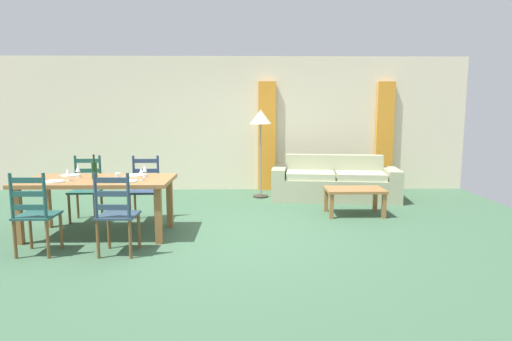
{
  "coord_description": "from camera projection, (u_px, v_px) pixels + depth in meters",
  "views": [
    {
      "loc": [
        0.36,
        -5.53,
        1.63
      ],
      "look_at": [
        0.47,
        0.71,
        0.75
      ],
      "focal_mm": 30.04,
      "sensor_mm": 36.0,
      "label": 1
    }
  ],
  "objects": [
    {
      "name": "wine_glass_near_left",
      "position": [
        68.0,
        172.0,
        5.39
      ],
      "size": [
        0.06,
        0.06,
        0.16
      ],
      "color": "white",
      "rests_on": "dining_table"
    },
    {
      "name": "dining_chair_far_left",
      "position": [
        86.0,
        189.0,
        6.35
      ],
      "size": [
        0.44,
        0.42,
        0.96
      ],
      "color": "#20564A",
      "rests_on": "ground_plane"
    },
    {
      "name": "dining_table",
      "position": [
        98.0,
        185.0,
        5.55
      ],
      "size": [
        1.9,
        0.96,
        0.75
      ],
      "color": "olive",
      "rests_on": "ground_plane"
    },
    {
      "name": "wine_bottle",
      "position": [
        94.0,
        170.0,
        5.52
      ],
      "size": [
        0.07,
        0.07,
        0.32
      ],
      "color": "#143819",
      "rests_on": "dining_table"
    },
    {
      "name": "dinner_plate_far_right",
      "position": [
        138.0,
        175.0,
        5.8
      ],
      "size": [
        0.24,
        0.24,
        0.02
      ],
      "primitive_type": "cylinder",
      "color": "white",
      "rests_on": "dining_table"
    },
    {
      "name": "couch",
      "position": [
        334.0,
        183.0,
        7.89
      ],
      "size": [
        2.36,
        1.07,
        0.8
      ],
      "color": "#A6AA86",
      "rests_on": "ground_plane"
    },
    {
      "name": "dining_chair_near_left",
      "position": [
        35.0,
        214.0,
        4.8
      ],
      "size": [
        0.42,
        0.4,
        0.96
      ],
      "color": "#214F4C",
      "rests_on": "ground_plane"
    },
    {
      "name": "dinner_plate_near_right",
      "position": [
        127.0,
        181.0,
        5.3
      ],
      "size": [
        0.24,
        0.24,
        0.02
      ],
      "primitive_type": "cylinder",
      "color": "white",
      "rests_on": "dining_table"
    },
    {
      "name": "wine_glass_near_right",
      "position": [
        141.0,
        172.0,
        5.41
      ],
      "size": [
        0.06,
        0.06,
        0.16
      ],
      "color": "white",
      "rests_on": "dining_table"
    },
    {
      "name": "wine_glass_far_left",
      "position": [
        78.0,
        169.0,
        5.65
      ],
      "size": [
        0.06,
        0.06,
        0.16
      ],
      "color": "white",
      "rests_on": "dining_table"
    },
    {
      "name": "fork_far_left",
      "position": [
        60.0,
        176.0,
        5.78
      ],
      "size": [
        0.03,
        0.17,
        0.01
      ],
      "primitive_type": "cube",
      "rotation": [
        0.0,
        0.0,
        0.05
      ],
      "color": "silver",
      "rests_on": "dining_table"
    },
    {
      "name": "fork_far_right",
      "position": [
        126.0,
        176.0,
        5.79
      ],
      "size": [
        0.03,
        0.17,
        0.01
      ],
      "primitive_type": "cube",
      "rotation": [
        0.0,
        0.0,
        -0.08
      ],
      "color": "silver",
      "rests_on": "dining_table"
    },
    {
      "name": "curtain_panel_left",
      "position": [
        267.0,
        137.0,
        8.68
      ],
      "size": [
        0.35,
        0.08,
        2.2
      ],
      "primitive_type": "cube",
      "color": "orange",
      "rests_on": "ground_plane"
    },
    {
      "name": "fork_near_right",
      "position": [
        115.0,
        182.0,
        5.3
      ],
      "size": [
        0.03,
        0.17,
        0.01
      ],
      "primitive_type": "cube",
      "rotation": [
        0.0,
        0.0,
        -0.07
      ],
      "color": "silver",
      "rests_on": "dining_table"
    },
    {
      "name": "fork_near_left",
      "position": [
        42.0,
        182.0,
        5.28
      ],
      "size": [
        0.03,
        0.17,
        0.01
      ],
      "primitive_type": "cube",
      "rotation": [
        0.0,
        0.0,
        0.06
      ],
      "color": "silver",
      "rests_on": "dining_table"
    },
    {
      "name": "dinner_plate_near_left",
      "position": [
        54.0,
        181.0,
        5.28
      ],
      "size": [
        0.24,
        0.24,
        0.02
      ],
      "primitive_type": "cylinder",
      "color": "white",
      "rests_on": "dining_table"
    },
    {
      "name": "coffee_cup_primary",
      "position": [
        118.0,
        176.0,
        5.45
      ],
      "size": [
        0.07,
        0.07,
        0.09
      ],
      "primitive_type": "cylinder",
      "color": "beige",
      "rests_on": "dining_table"
    },
    {
      "name": "dining_chair_far_right",
      "position": [
        145.0,
        189.0,
        6.34
      ],
      "size": [
        0.44,
        0.42,
        0.96
      ],
      "color": "navy",
      "rests_on": "ground_plane"
    },
    {
      "name": "standing_lamp",
      "position": [
        261.0,
        122.0,
        7.9
      ],
      "size": [
        0.4,
        0.4,
        1.64
      ],
      "color": "#332D28",
      "rests_on": "ground_plane"
    },
    {
      "name": "wall_far",
      "position": [
        231.0,
        124.0,
        8.77
      ],
      "size": [
        9.6,
        0.16,
        2.7
      ],
      "primitive_type": "cube",
      "color": "beige",
      "rests_on": "ground_plane"
    },
    {
      "name": "curtain_panel_right",
      "position": [
        384.0,
        136.0,
        8.72
      ],
      "size": [
        0.35,
        0.08,
        2.2
      ],
      "primitive_type": "cube",
      "color": "orange",
      "rests_on": "ground_plane"
    },
    {
      "name": "coffee_table",
      "position": [
        354.0,
        193.0,
        6.68
      ],
      "size": [
        0.9,
        0.56,
        0.42
      ],
      "color": "olive",
      "rests_on": "ground_plane"
    },
    {
      "name": "dinner_plate_far_left",
      "position": [
        71.0,
        175.0,
        5.78
      ],
      "size": [
        0.24,
        0.24,
        0.02
      ],
      "primitive_type": "cylinder",
      "color": "white",
      "rests_on": "dining_table"
    },
    {
      "name": "wine_glass_far_right",
      "position": [
        145.0,
        169.0,
        5.66
      ],
      "size": [
        0.06,
        0.06,
        0.16
      ],
      "color": "white",
      "rests_on": "dining_table"
    },
    {
      "name": "dining_chair_near_right",
      "position": [
        117.0,
        214.0,
        4.81
      ],
      "size": [
        0.43,
        0.41,
        0.96
      ],
      "color": "#2C4255",
      "rests_on": "ground_plane"
    },
    {
      "name": "ground_plane",
      "position": [
        222.0,
        235.0,
        5.7
      ],
      "size": [
        9.6,
        9.6,
        0.02
      ],
      "primitive_type": "cube",
      "color": "#3B5F43"
    }
  ]
}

